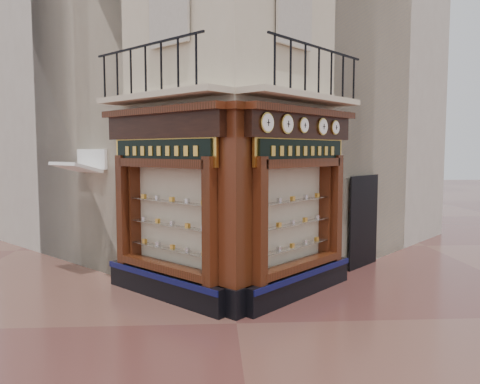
{
  "coord_description": "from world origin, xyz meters",
  "views": [
    {
      "loc": [
        -0.42,
        -8.16,
        3.11
      ],
      "look_at": [
        0.18,
        2.0,
        2.2
      ],
      "focal_mm": 35.0,
      "sensor_mm": 36.0,
      "label": 1
    }
  ],
  "objects": [
    {
      "name": "clock_e",
      "position": [
        2.33,
        2.22,
        3.62
      ],
      "size": [
        0.26,
        0.26,
        0.32
      ],
      "rotation": [
        0.0,
        0.0,
        0.79
      ],
      "color": "gold",
      "rests_on": "ground"
    },
    {
      "name": "shopfront_left",
      "position": [
        -1.41,
        1.57,
        1.98
      ],
      "size": [
        2.86,
        2.86,
        3.98
      ],
      "rotation": [
        0.0,
        0.0,
        2.36
      ],
      "color": "black",
      "rests_on": "ground"
    },
    {
      "name": "shopfront_right",
      "position": [
        1.41,
        1.57,
        1.98
      ],
      "size": [
        2.86,
        2.86,
        3.98
      ],
      "rotation": [
        0.0,
        0.0,
        0.79
      ],
      "color": "black",
      "rests_on": "ground"
    },
    {
      "name": "balcony",
      "position": [
        0.0,
        1.49,
        4.22
      ],
      "size": [
        5.94,
        2.97,
        1.03
      ],
      "color": "beige",
      "rests_on": "ground"
    },
    {
      "name": "signboard_right",
      "position": [
        1.46,
        1.51,
        3.1
      ],
      "size": [
        2.28,
        2.28,
        0.61
      ],
      "rotation": [
        0.0,
        0.0,
        0.79
      ],
      "color": "gold",
      "rests_on": "ground"
    },
    {
      "name": "clock_c",
      "position": [
        1.44,
        1.34,
        3.62
      ],
      "size": [
        0.26,
        0.26,
        0.32
      ],
      "rotation": [
        0.0,
        0.0,
        0.79
      ],
      "color": "gold",
      "rests_on": "ground"
    },
    {
      "name": "neighbour_right",
      "position": [
        2.47,
        8.63,
        5.5
      ],
      "size": [
        11.31,
        11.31,
        11.0
      ],
      "primitive_type": "cube",
      "rotation": [
        0.0,
        0.0,
        0.79
      ],
      "color": "beige",
      "rests_on": "ground"
    },
    {
      "name": "clock_a",
      "position": [
        0.59,
        0.49,
        3.62
      ],
      "size": [
        0.3,
        0.3,
        0.38
      ],
      "rotation": [
        0.0,
        0.0,
        0.79
      ],
      "color": "gold",
      "rests_on": "ground"
    },
    {
      "name": "awning",
      "position": [
        -3.79,
        3.58,
        0.0
      ],
      "size": [
        1.46,
        1.46,
        0.28
      ],
      "primitive_type": null,
      "rotation": [
        0.26,
        0.0,
        2.36
      ],
      "color": "white",
      "rests_on": "ground"
    },
    {
      "name": "neighbour_left",
      "position": [
        -2.47,
        8.63,
        5.5
      ],
      "size": [
        11.31,
        11.31,
        11.0
      ],
      "primitive_type": "cube",
      "rotation": [
        0.0,
        0.0,
        0.79
      ],
      "color": "beige",
      "rests_on": "ground"
    },
    {
      "name": "ground",
      "position": [
        0.0,
        0.0,
        0.0
      ],
      "size": [
        80.0,
        80.0,
        0.0
      ],
      "primitive_type": "plane",
      "color": "#532B26",
      "rests_on": "ground"
    },
    {
      "name": "main_building",
      "position": [
        0.0,
        6.16,
        6.0
      ],
      "size": [
        11.31,
        11.31,
        12.0
      ],
      "primitive_type": "cube",
      "rotation": [
        0.0,
        0.0,
        0.79
      ],
      "color": "beige",
      "rests_on": "ground"
    },
    {
      "name": "corner_pilaster",
      "position": [
        0.0,
        0.5,
        1.95
      ],
      "size": [
        0.85,
        0.85,
        3.98
      ],
      "rotation": [
        0.0,
        0.0,
        0.79
      ],
      "color": "black",
      "rests_on": "ground"
    },
    {
      "name": "clock_d",
      "position": [
        1.95,
        1.85,
        3.62
      ],
      "size": [
        0.3,
        0.3,
        0.37
      ],
      "rotation": [
        0.0,
        0.0,
        0.79
      ],
      "color": "gold",
      "rests_on": "ground"
    },
    {
      "name": "clock_b",
      "position": [
        1.04,
        0.93,
        3.62
      ],
      "size": [
        0.31,
        0.31,
        0.38
      ],
      "rotation": [
        0.0,
        0.0,
        0.79
      ],
      "color": "gold",
      "rests_on": "ground"
    },
    {
      "name": "signboard_left",
      "position": [
        -1.46,
        1.51,
        3.1
      ],
      "size": [
        2.29,
        2.29,
        0.61
      ],
      "rotation": [
        0.0,
        0.0,
        2.36
      ],
      "color": "gold",
      "rests_on": "ground"
    }
  ]
}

